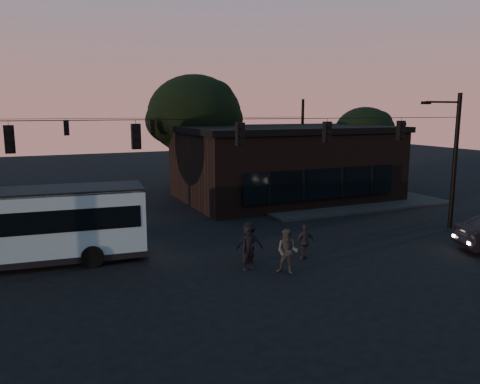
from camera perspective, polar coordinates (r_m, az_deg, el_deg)
name	(u,v)px	position (r m, az deg, el deg)	size (l,w,h in m)	color
ground	(283,287)	(18.05, 5.29, -11.46)	(120.00, 120.00, 0.00)	black
sidewalk_far_right	(332,198)	(35.68, 11.11, -0.74)	(14.00, 10.00, 0.15)	black
building	(284,162)	(35.35, 5.42, 3.62)	(15.40, 10.41, 5.40)	black
tree_behind	(195,115)	(38.63, -5.55, 9.33)	(7.60, 7.60, 9.43)	black
tree_right	(364,133)	(41.95, 14.93, 6.96)	(5.20, 5.20, 6.86)	black
signal_rig_near	(240,159)	(20.49, 0.00, 3.99)	(26.24, 0.30, 7.50)	black
signal_rig_far	(153,142)	(35.67, -10.60, 5.97)	(26.24, 0.30, 7.50)	black
bus	(4,225)	(22.05, -26.79, -3.56)	(11.78, 3.79, 3.26)	#93B4BB
pedestrian_a	(248,249)	(19.51, 1.04, -6.93)	(0.66, 0.43, 1.82)	black
pedestrian_b	(287,251)	(19.17, 5.79, -7.22)	(0.91, 0.71, 1.86)	#353530
pedestrian_c	(305,242)	(21.13, 7.89, -6.03)	(0.93, 0.39, 1.58)	black
pedestrian_d	(250,242)	(20.39, 1.17, -6.17)	(1.18, 0.68, 1.83)	black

